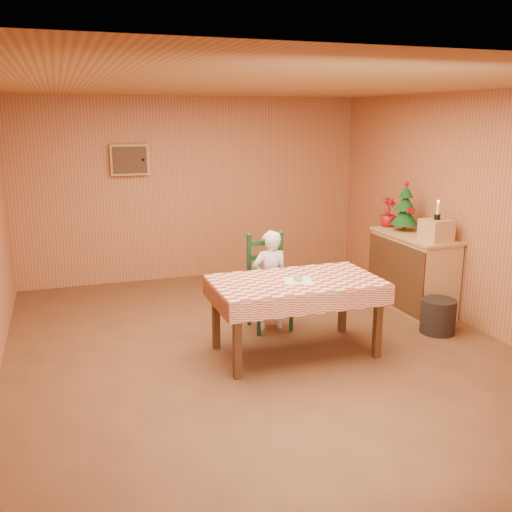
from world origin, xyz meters
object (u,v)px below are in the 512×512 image
Objects in this scene: shelf_unit at (412,271)px; christmas_tree at (405,209)px; seated_child at (270,280)px; dining_table at (296,288)px; storage_bin at (438,316)px; crate at (436,230)px; ladder_chair at (268,284)px.

shelf_unit is 2.00× the size of christmas_tree.
dining_table is at bearing 90.00° from seated_child.
seated_child is at bearing 90.00° from dining_table.
shelf_unit reaches higher than storage_bin.
dining_table is 2.28m from christmas_tree.
seated_child is 2.07m from christmas_tree.
crate reaches higher than dining_table.
shelf_unit is at bearing 91.23° from crate.
seated_child is 0.91× the size of shelf_unit.
shelf_unit is 3.28× the size of storage_bin.
shelf_unit is 0.79m from christmas_tree.
ladder_chair is 2.08m from christmas_tree.
dining_table is 4.37× the size of storage_bin.
shelf_unit is 4.13× the size of crate.
ladder_chair reaches higher than shelf_unit.
christmas_tree reaches higher than ladder_chair.
seated_child is (0.00, 0.73, -0.13)m from dining_table.
shelf_unit is (1.92, 0.85, -0.22)m from dining_table.
ladder_chair is 1.92m from shelf_unit.
crate is at bearing 13.16° from dining_table.
dining_table is at bearing -90.00° from ladder_chair.
dining_table is at bearing -179.97° from storage_bin.
crate is at bearing -88.77° from shelf_unit.
christmas_tree reaches higher than shelf_unit.
storage_bin is (-0.23, -0.45, -0.87)m from crate.
shelf_unit is at bearing 75.67° from storage_bin.
christmas_tree is (1.93, 0.37, 0.65)m from seated_child.
storage_bin is at bearing -101.60° from christmas_tree.
seated_child reaches higher than dining_table.
christmas_tree is at bearing 78.40° from storage_bin.
shelf_unit is at bearing -91.98° from christmas_tree.
storage_bin is at bearing -24.74° from ladder_chair.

